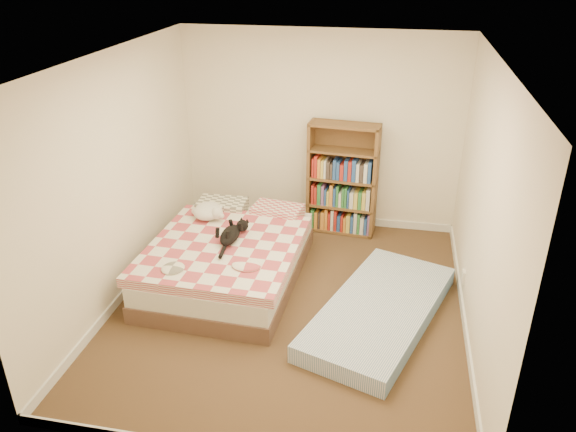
% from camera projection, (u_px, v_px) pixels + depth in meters
% --- Properties ---
extents(room, '(3.51, 4.01, 2.51)m').
position_uv_depth(room, '(290.00, 199.00, 5.30)').
color(room, '#44341D').
rests_on(room, ground).
extents(bed, '(1.61, 2.16, 0.56)m').
position_uv_depth(bed, '(230.00, 257.00, 6.19)').
color(bed, brown).
rests_on(bed, room).
extents(bookshelf, '(0.89, 0.37, 1.44)m').
position_uv_depth(bookshelf, '(342.00, 192.00, 7.11)').
color(bookshelf, brown).
rests_on(bookshelf, room).
extents(floor_mattress, '(1.54, 2.23, 0.18)m').
position_uv_depth(floor_mattress, '(380.00, 311.00, 5.55)').
color(floor_mattress, '#6A8DB1').
rests_on(floor_mattress, room).
extents(black_cat, '(0.33, 0.71, 0.16)m').
position_uv_depth(black_cat, '(231.00, 233.00, 6.00)').
color(black_cat, black).
rests_on(black_cat, bed).
extents(white_dog, '(0.43, 0.46, 0.18)m').
position_uv_depth(white_dog, '(208.00, 211.00, 6.45)').
color(white_dog, silver).
rests_on(white_dog, bed).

